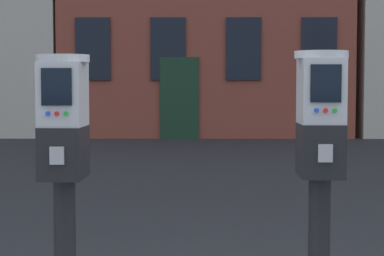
% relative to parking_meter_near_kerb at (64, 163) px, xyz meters
% --- Properties ---
extents(parking_meter_near_kerb, '(0.22, 0.25, 1.42)m').
position_rel_parking_meter_near_kerb_xyz_m(parking_meter_near_kerb, '(0.00, 0.00, 0.00)').
color(parking_meter_near_kerb, black).
rests_on(parking_meter_near_kerb, sidewalk_slab).
extents(parking_meter_twin_adjacent, '(0.22, 0.25, 1.43)m').
position_rel_parking_meter_near_kerb_xyz_m(parking_meter_twin_adjacent, '(1.04, 0.00, 0.01)').
color(parking_meter_twin_adjacent, black).
rests_on(parking_meter_twin_adjacent, sidewalk_slab).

